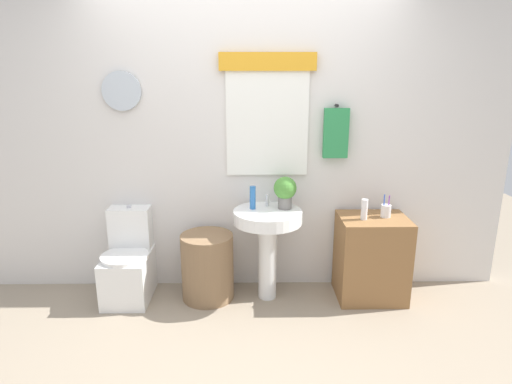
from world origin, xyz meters
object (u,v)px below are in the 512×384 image
(lotion_bottle, at_px, (364,209))
(potted_plant, at_px, (285,190))
(laundry_hamper, at_px, (208,267))
(wooden_cabinet, at_px, (371,258))
(pedestal_sink, at_px, (268,231))
(toothbrush_cup, at_px, (386,211))
(toilet, at_px, (129,264))
(soap_bottle, at_px, (253,198))

(lotion_bottle, bearing_deg, potted_plant, 170.85)
(laundry_hamper, bearing_deg, wooden_cabinet, 0.00)
(laundry_hamper, bearing_deg, pedestal_sink, 0.00)
(potted_plant, xyz_separation_m, toothbrush_cup, (0.81, -0.04, -0.16))
(laundry_hamper, height_order, toothbrush_cup, toothbrush_cup)
(toilet, bearing_deg, laundry_hamper, -3.17)
(potted_plant, bearing_deg, toilet, -178.95)
(soap_bottle, relative_size, toothbrush_cup, 1.01)
(potted_plant, bearing_deg, lotion_bottle, -9.15)
(laundry_hamper, height_order, wooden_cabinet, wooden_cabinet)
(laundry_hamper, xyz_separation_m, potted_plant, (0.63, 0.06, 0.63))
(toilet, xyz_separation_m, lotion_bottle, (1.91, -0.08, 0.49))
(soap_bottle, distance_m, toothbrush_cup, 1.08)
(laundry_hamper, distance_m, soap_bottle, 0.69)
(lotion_bottle, bearing_deg, toilet, 177.71)
(lotion_bottle, relative_size, toothbrush_cup, 0.89)
(toilet, distance_m, laundry_hamper, 0.66)
(soap_bottle, height_order, potted_plant, potted_plant)
(toilet, height_order, soap_bottle, soap_bottle)
(soap_bottle, distance_m, lotion_bottle, 0.89)
(laundry_hamper, xyz_separation_m, soap_bottle, (0.37, 0.05, 0.58))
(laundry_hamper, bearing_deg, potted_plant, 5.40)
(toothbrush_cup, bearing_deg, wooden_cabinet, -168.21)
(pedestal_sink, bearing_deg, potted_plant, 23.20)
(pedestal_sink, height_order, toothbrush_cup, toothbrush_cup)
(toothbrush_cup, bearing_deg, pedestal_sink, -178.80)
(pedestal_sink, xyz_separation_m, soap_bottle, (-0.12, 0.05, 0.27))
(pedestal_sink, relative_size, toothbrush_cup, 4.11)
(laundry_hamper, distance_m, wooden_cabinet, 1.35)
(wooden_cabinet, relative_size, soap_bottle, 3.73)
(toilet, xyz_separation_m, laundry_hamper, (0.66, -0.04, -0.01))
(wooden_cabinet, height_order, potted_plant, potted_plant)
(pedestal_sink, distance_m, lotion_bottle, 0.79)
(soap_bottle, relative_size, lotion_bottle, 1.13)
(toilet, distance_m, soap_bottle, 1.18)
(toilet, height_order, laundry_hamper, toilet)
(wooden_cabinet, bearing_deg, toilet, 178.96)
(potted_plant, xyz_separation_m, lotion_bottle, (0.62, -0.10, -0.13))
(laundry_hamper, bearing_deg, toothbrush_cup, 0.79)
(toilet, relative_size, laundry_hamper, 1.37)
(pedestal_sink, relative_size, lotion_bottle, 4.60)
(lotion_bottle, xyz_separation_m, toothbrush_cup, (0.19, 0.06, -0.03))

